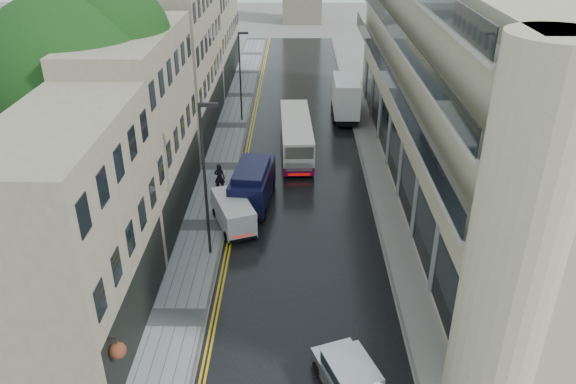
# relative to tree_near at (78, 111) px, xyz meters

# --- Properties ---
(road) EXTENTS (9.00, 85.00, 0.02)m
(road) POSITION_rel_tree_near_xyz_m (12.50, 7.50, -6.94)
(road) COLOR black
(road) RESTS_ON ground
(left_sidewalk) EXTENTS (2.70, 85.00, 0.12)m
(left_sidewalk) POSITION_rel_tree_near_xyz_m (6.65, 7.50, -6.89)
(left_sidewalk) COLOR gray
(left_sidewalk) RESTS_ON ground
(right_sidewalk) EXTENTS (1.80, 85.00, 0.12)m
(right_sidewalk) POSITION_rel_tree_near_xyz_m (17.90, 7.50, -6.89)
(right_sidewalk) COLOR slate
(right_sidewalk) RESTS_ON ground
(old_shop_row) EXTENTS (4.50, 56.00, 12.00)m
(old_shop_row) POSITION_rel_tree_near_xyz_m (3.05, 10.00, -0.95)
(old_shop_row) COLOR gray
(old_shop_row) RESTS_ON ground
(modern_block) EXTENTS (8.00, 40.00, 14.00)m
(modern_block) POSITION_rel_tree_near_xyz_m (22.80, 6.00, 0.05)
(modern_block) COLOR #B9B08A
(modern_block) RESTS_ON ground
(tree_near) EXTENTS (10.56, 10.56, 13.89)m
(tree_near) POSITION_rel_tree_near_xyz_m (0.00, 0.00, 0.00)
(tree_near) COLOR black
(tree_near) RESTS_ON ground
(tree_far) EXTENTS (9.24, 9.24, 12.46)m
(tree_far) POSITION_rel_tree_near_xyz_m (0.30, 13.00, -0.72)
(tree_far) COLOR black
(tree_far) RESTS_ON ground
(cream_bus) EXTENTS (2.60, 9.68, 2.61)m
(cream_bus) POSITION_rel_tree_near_xyz_m (11.25, 7.67, -5.62)
(cream_bus) COLOR silver
(cream_bus) RESTS_ON road
(white_lorry) EXTENTS (2.18, 7.06, 3.70)m
(white_lorry) POSITION_rel_tree_near_xyz_m (15.47, 16.58, -5.08)
(white_lorry) COLOR white
(white_lorry) RESTS_ON road
(white_van) EXTENTS (3.05, 4.38, 1.82)m
(white_van) POSITION_rel_tree_near_xyz_m (8.21, -2.35, -6.01)
(white_van) COLOR silver
(white_van) RESTS_ON road
(navy_van) EXTENTS (2.72, 5.62, 2.77)m
(navy_van) POSITION_rel_tree_near_xyz_m (8.20, 0.46, -5.54)
(navy_van) COLOR black
(navy_van) RESTS_ON road
(pedestrian) EXTENTS (0.74, 0.50, 1.96)m
(pedestrian) POSITION_rel_tree_near_xyz_m (7.10, 3.62, -5.85)
(pedestrian) COLOR black
(pedestrian) RESTS_ON left_sidewalk
(lamp_post_near) EXTENTS (0.96, 0.22, 8.55)m
(lamp_post_near) POSITION_rel_tree_near_xyz_m (7.44, -3.68, -2.55)
(lamp_post_near) COLOR black
(lamp_post_near) RESTS_ON left_sidewalk
(lamp_post_far) EXTENTS (0.86, 0.28, 7.54)m
(lamp_post_far) POSITION_rel_tree_near_xyz_m (7.37, 17.12, -3.06)
(lamp_post_far) COLOR #222325
(lamp_post_far) RESTS_ON left_sidewalk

